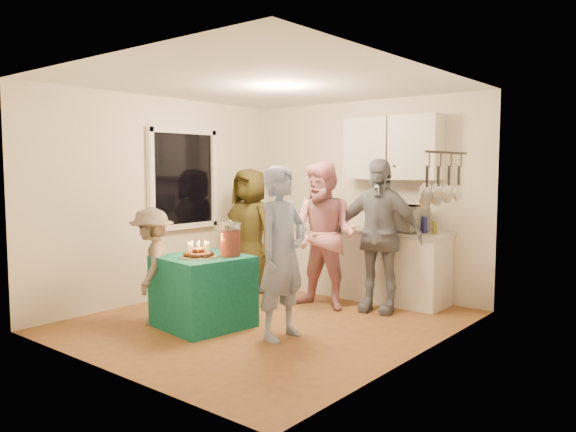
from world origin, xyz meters
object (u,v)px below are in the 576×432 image
Objects in this scene: party_table at (203,291)px; woman_back_right at (378,235)px; woman_back_left at (250,231)px; woman_back_center at (324,235)px; counter at (365,264)px; man_birthday at (282,253)px; microwave at (401,218)px; child_near_left at (152,266)px; punch_jar at (230,240)px.

woman_back_right is (1.12, 1.74, 0.52)m from party_table.
woman_back_left is 0.95× the size of woman_back_center.
counter is 2.13m from man_birthday.
microwave is 2.05m from woman_back_left.
woman_back_left is at bearing 143.53° from child_near_left.
man_birthday is 1.53m from woman_back_right.
woman_back_center is (0.56, 1.44, 0.51)m from party_table.
woman_back_center is (1.33, -0.11, 0.05)m from woman_back_left.
woman_back_left is 1.33× the size of child_near_left.
woman_back_center is (-0.37, 1.22, 0.03)m from man_birthday.
woman_back_left is 1.33m from woman_back_center.
woman_back_right reaches higher than microwave.
counter is at bearing 80.92° from woman_back_center.
punch_jar is at bearing 77.08° from child_near_left.
woman_back_right is at bearing -46.84° from counter.
party_table is at bearing -105.11° from counter.
child_near_left is (-1.13, -2.55, 0.21)m from counter.
counter is 1.62m from woman_back_left.
party_table is at bearing -116.21° from woman_back_center.
woman_back_left is (-1.69, 1.33, -0.02)m from man_birthday.
punch_jar is 0.20× the size of man_birthday.
woman_back_center is (-0.58, -0.84, -0.18)m from microwave.
woman_back_right is at bearing 9.41° from woman_back_left.
counter reaches higher than party_table.
party_table is 1.62m from woman_back_center.
microwave is 0.33× the size of woman_back_center.
party_table is at bearing -59.86° from woman_back_left.
punch_jar is (-0.90, -2.10, -0.14)m from microwave.
child_near_left is (-1.65, -2.55, -0.44)m from microwave.
woman_back_left is (-1.39, -0.73, 0.41)m from counter.
punch_jar is at bearing 38.76° from party_table.
punch_jar is at bearing -109.69° from woman_back_center.
woman_back_left is at bearing 126.16° from punch_jar.
woman_back_center reaches higher than microwave.
woman_back_left is at bearing -148.61° from microwave.
microwave is 1.04m from woman_back_center.
child_near_left is (-0.74, -0.46, -0.29)m from punch_jar.
punch_jar is at bearing -102.89° from microwave.
party_table is 2.50× the size of punch_jar.
woman_back_center reaches higher than party_table.
party_table is (-0.62, -2.28, -0.05)m from counter.
woman_back_right reaches higher than woman_back_left.
microwave is 0.34× the size of man_birthday.
party_table is 0.67× the size of child_near_left.
microwave reaches higher than party_table.
woman_back_right reaches higher than party_table.
man_birthday is at bearing -107.97° from woman_back_right.
woman_back_center is 2.03m from child_near_left.
party_table is at bearing -105.99° from microwave.
punch_jar reaches higher than counter.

